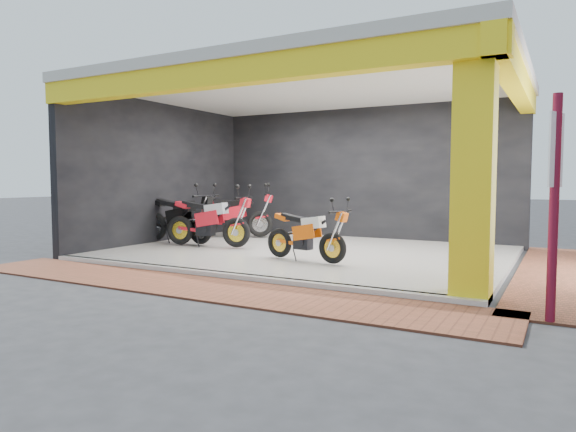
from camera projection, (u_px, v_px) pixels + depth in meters
ground at (260, 269)px, 9.25m from camera, size 80.00×80.00×0.00m
showroom_floor at (309, 253)px, 11.00m from camera, size 8.00×6.00×0.10m
showroom_ceiling at (309, 85)px, 10.75m from camera, size 8.40×6.40×0.20m
back_wall at (361, 175)px, 13.60m from camera, size 8.20×0.20×3.50m
left_wall at (162, 174)px, 12.84m from camera, size 0.20×6.20×3.50m
corner_column at (474, 169)px, 6.68m from camera, size 0.50×0.50×3.50m
header_beam_front at (226, 74)px, 8.14m from camera, size 8.40×0.30×0.40m
header_beam_right at (517, 82)px, 8.87m from camera, size 0.30×6.40×0.40m
floor_kerb at (227, 276)px, 8.35m from camera, size 8.00×0.20×0.10m
paver_front at (197, 287)px, 7.67m from camera, size 9.00×1.40×0.03m
paver_right at (562, 274)px, 8.71m from camera, size 1.40×7.00×0.03m
signpost at (554, 199)px, 5.64m from camera, size 0.14×0.34×2.55m
moto_hero at (333, 233)px, 9.10m from camera, size 1.98×1.02×1.15m
moto_row_a at (236, 218)px, 11.27m from camera, size 2.31×1.12×1.36m
moto_row_b at (200, 216)px, 11.84m from camera, size 2.32×1.02×1.38m
moto_row_d at (260, 212)px, 13.40m from camera, size 2.39×1.68×1.37m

